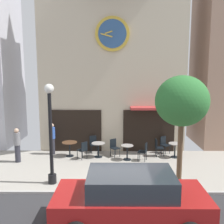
{
  "coord_description": "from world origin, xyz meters",
  "views": [
    {
      "loc": [
        -0.08,
        -8.62,
        4.29
      ],
      "look_at": [
        -0.15,
        2.57,
        2.58
      ],
      "focal_mm": 41.03,
      "sensor_mm": 36.0,
      "label": 1
    }
  ],
  "objects_px": {
    "street_tree": "(182,102)",
    "pedestrian_grey": "(17,145)",
    "cafe_chair_left_end": "(114,146)",
    "cafe_chair_near_lamp": "(83,149)",
    "cafe_table_near_curb": "(70,146)",
    "cafe_chair_near_tree": "(144,150)",
    "pedestrian_blue": "(52,138)",
    "cafe_table_center_left": "(175,148)",
    "street_lamp": "(51,134)",
    "cafe_chair_outer": "(158,146)",
    "cafe_table_near_door": "(127,150)",
    "cafe_chair_under_awning": "(164,143)",
    "parked_car_red": "(131,199)",
    "cafe_chair_mid_row": "(93,143)",
    "cafe_table_leftmost": "(98,147)"
  },
  "relations": [
    {
      "from": "street_tree",
      "to": "cafe_chair_near_lamp",
      "type": "xyz_separation_m",
      "value": [
        -4.05,
        2.98,
        -2.71
      ]
    },
    {
      "from": "cafe_table_leftmost",
      "to": "parked_car_red",
      "type": "bearing_deg",
      "value": -77.86
    },
    {
      "from": "street_lamp",
      "to": "pedestrian_grey",
      "type": "relative_size",
      "value": 2.33
    },
    {
      "from": "cafe_table_center_left",
      "to": "cafe_chair_near_lamp",
      "type": "xyz_separation_m",
      "value": [
        -4.66,
        -0.3,
        0.02
      ]
    },
    {
      "from": "cafe_table_center_left",
      "to": "pedestrian_blue",
      "type": "bearing_deg",
      "value": 175.56
    },
    {
      "from": "pedestrian_blue",
      "to": "cafe_table_center_left",
      "type": "bearing_deg",
      "value": -4.44
    },
    {
      "from": "cafe_chair_under_awning",
      "to": "cafe_chair_outer",
      "type": "bearing_deg",
      "value": -128.31
    },
    {
      "from": "cafe_table_leftmost",
      "to": "cafe_table_near_door",
      "type": "xyz_separation_m",
      "value": [
        1.46,
        -0.41,
        -0.04
      ]
    },
    {
      "from": "street_tree",
      "to": "cafe_chair_outer",
      "type": "bearing_deg",
      "value": 93.67
    },
    {
      "from": "cafe_chair_outer",
      "to": "cafe_chair_under_awning",
      "type": "distance_m",
      "value": 0.71
    },
    {
      "from": "cafe_chair_mid_row",
      "to": "cafe_chair_under_awning",
      "type": "xyz_separation_m",
      "value": [
        3.83,
        -0.1,
        0.0
      ]
    },
    {
      "from": "street_tree",
      "to": "cafe_table_near_curb",
      "type": "distance_m",
      "value": 6.47
    },
    {
      "from": "cafe_chair_near_tree",
      "to": "pedestrian_blue",
      "type": "height_order",
      "value": "pedestrian_blue"
    },
    {
      "from": "cafe_table_center_left",
      "to": "parked_car_red",
      "type": "relative_size",
      "value": 0.17
    },
    {
      "from": "street_lamp",
      "to": "pedestrian_grey",
      "type": "height_order",
      "value": "street_lamp"
    },
    {
      "from": "cafe_table_center_left",
      "to": "pedestrian_blue",
      "type": "height_order",
      "value": "pedestrian_blue"
    },
    {
      "from": "pedestrian_blue",
      "to": "parked_car_red",
      "type": "bearing_deg",
      "value": -59.61
    },
    {
      "from": "cafe_table_near_door",
      "to": "cafe_table_center_left",
      "type": "distance_m",
      "value": 2.49
    },
    {
      "from": "cafe_chair_near_lamp",
      "to": "pedestrian_grey",
      "type": "distance_m",
      "value": 3.18
    },
    {
      "from": "cafe_chair_near_tree",
      "to": "pedestrian_blue",
      "type": "xyz_separation_m",
      "value": [
        -4.75,
        1.02,
        0.33
      ]
    },
    {
      "from": "cafe_chair_near_tree",
      "to": "cafe_chair_near_lamp",
      "type": "bearing_deg",
      "value": 175.74
    },
    {
      "from": "street_lamp",
      "to": "cafe_table_near_door",
      "type": "xyz_separation_m",
      "value": [
        3.08,
        2.76,
        -1.49
      ]
    },
    {
      "from": "cafe_table_near_door",
      "to": "pedestrian_blue",
      "type": "distance_m",
      "value": 4.05
    },
    {
      "from": "cafe_chair_under_awning",
      "to": "pedestrian_blue",
      "type": "distance_m",
      "value": 6.0
    },
    {
      "from": "cafe_table_leftmost",
      "to": "cafe_chair_outer",
      "type": "distance_m",
      "value": 3.08
    },
    {
      "from": "street_tree",
      "to": "cafe_table_center_left",
      "type": "xyz_separation_m",
      "value": [
        0.62,
        3.28,
        -2.73
      ]
    },
    {
      "from": "street_tree",
      "to": "parked_car_red",
      "type": "bearing_deg",
      "value": -128.0
    },
    {
      "from": "cafe_chair_near_tree",
      "to": "cafe_table_near_curb",
      "type": "bearing_deg",
      "value": 170.06
    },
    {
      "from": "parked_car_red",
      "to": "pedestrian_grey",
      "type": "bearing_deg",
      "value": 134.97
    },
    {
      "from": "cafe_chair_under_awning",
      "to": "cafe_table_leftmost",
      "type": "bearing_deg",
      "value": -168.52
    },
    {
      "from": "cafe_chair_left_end",
      "to": "cafe_chair_near_lamp",
      "type": "height_order",
      "value": "same"
    },
    {
      "from": "cafe_chair_mid_row",
      "to": "cafe_chair_near_tree",
      "type": "distance_m",
      "value": 2.92
    },
    {
      "from": "cafe_table_leftmost",
      "to": "pedestrian_grey",
      "type": "height_order",
      "value": "pedestrian_grey"
    },
    {
      "from": "cafe_chair_left_end",
      "to": "cafe_chair_near_tree",
      "type": "height_order",
      "value": "same"
    },
    {
      "from": "cafe_table_center_left",
      "to": "cafe_chair_mid_row",
      "type": "relative_size",
      "value": 0.83
    },
    {
      "from": "cafe_table_near_curb",
      "to": "cafe_table_near_door",
      "type": "bearing_deg",
      "value": -10.23
    },
    {
      "from": "cafe_chair_left_end",
      "to": "cafe_chair_near_lamp",
      "type": "distance_m",
      "value": 1.63
    },
    {
      "from": "cafe_table_near_door",
      "to": "cafe_chair_under_awning",
      "type": "xyz_separation_m",
      "value": [
        2.06,
        1.12,
        0.04
      ]
    },
    {
      "from": "street_lamp",
      "to": "cafe_chair_mid_row",
      "type": "xyz_separation_m",
      "value": [
        1.31,
        3.98,
        -1.45
      ]
    },
    {
      "from": "cafe_table_center_left",
      "to": "cafe_chair_outer",
      "type": "distance_m",
      "value": 0.86
    },
    {
      "from": "street_tree",
      "to": "pedestrian_grey",
      "type": "xyz_separation_m",
      "value": [
        -7.17,
        2.54,
        -2.38
      ]
    },
    {
      "from": "cafe_chair_outer",
      "to": "cafe_chair_near_lamp",
      "type": "relative_size",
      "value": 1.0
    },
    {
      "from": "street_tree",
      "to": "cafe_chair_under_awning",
      "type": "bearing_deg",
      "value": 86.89
    },
    {
      "from": "cafe_chair_left_end",
      "to": "pedestrian_blue",
      "type": "height_order",
      "value": "pedestrian_blue"
    },
    {
      "from": "street_lamp",
      "to": "pedestrian_blue",
      "type": "relative_size",
      "value": 2.33
    },
    {
      "from": "cafe_chair_near_lamp",
      "to": "parked_car_red",
      "type": "xyz_separation_m",
      "value": [
        2.01,
        -5.59,
        0.23
      ]
    },
    {
      "from": "cafe_chair_near_lamp",
      "to": "pedestrian_grey",
      "type": "xyz_separation_m",
      "value": [
        -3.13,
        -0.44,
        0.33
      ]
    },
    {
      "from": "cafe_table_center_left",
      "to": "cafe_chair_near_lamp",
      "type": "relative_size",
      "value": 0.83
    },
    {
      "from": "cafe_chair_near_tree",
      "to": "pedestrian_grey",
      "type": "height_order",
      "value": "pedestrian_grey"
    },
    {
      "from": "cafe_chair_near_tree",
      "to": "parked_car_red",
      "type": "bearing_deg",
      "value": -100.68
    }
  ]
}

